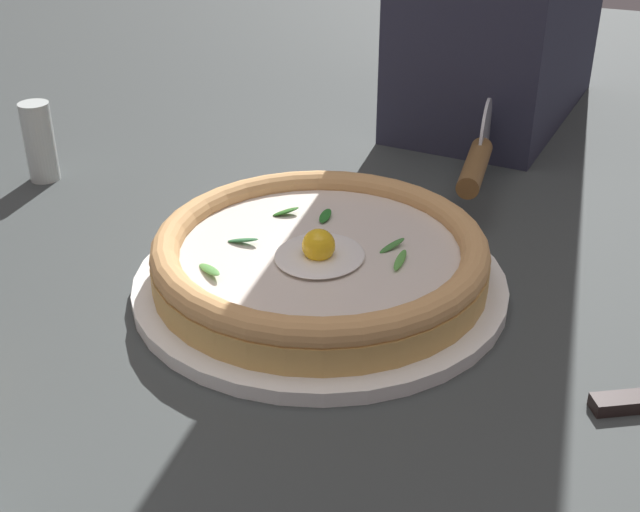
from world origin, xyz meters
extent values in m
cube|color=#363B3B|center=(0.00, 0.00, -0.01)|extent=(2.40, 2.40, 0.03)
cylinder|color=white|center=(0.03, -0.02, 0.01)|extent=(0.31, 0.31, 0.01)
cylinder|color=tan|center=(0.03, -0.02, 0.02)|extent=(0.28, 0.28, 0.02)
torus|color=tan|center=(0.03, -0.02, 0.04)|extent=(0.28, 0.28, 0.02)
cylinder|color=silver|center=(0.03, -0.02, 0.04)|extent=(0.23, 0.23, 0.00)
ellipsoid|color=white|center=(0.01, -0.03, 0.04)|extent=(0.08, 0.07, 0.01)
sphere|color=yellow|center=(0.01, -0.03, 0.05)|extent=(0.03, 0.03, 0.03)
ellipsoid|color=#529F41|center=(0.03, -0.09, 0.04)|extent=(0.03, 0.01, 0.01)
ellipsoid|color=#25622E|center=(0.02, -0.05, 0.04)|extent=(0.02, 0.02, 0.01)
ellipsoid|color=#306F3E|center=(0.01, 0.04, 0.04)|extent=(0.01, 0.03, 0.01)
ellipsoid|color=#29651F|center=(0.07, 0.03, 0.04)|extent=(0.02, 0.03, 0.01)
ellipsoid|color=#539543|center=(-0.04, 0.04, 0.04)|extent=(0.03, 0.03, 0.01)
ellipsoid|color=#3C7D35|center=(0.05, -0.08, 0.04)|extent=(0.03, 0.02, 0.01)
ellipsoid|color=#226A24|center=(0.08, -0.01, 0.04)|extent=(0.02, 0.01, 0.01)
cylinder|color=silver|center=(0.30, -0.10, 0.04)|extent=(0.09, 0.01, 0.09)
cylinder|color=silver|center=(0.29, -0.10, 0.04)|extent=(0.02, 0.01, 0.01)
cylinder|color=brown|center=(0.23, -0.10, 0.04)|extent=(0.11, 0.03, 0.02)
cylinder|color=silver|center=(0.13, 0.34, 0.04)|extent=(0.03, 0.03, 0.09)
camera|label=1|loc=(-0.53, -0.24, 0.37)|focal=47.08mm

